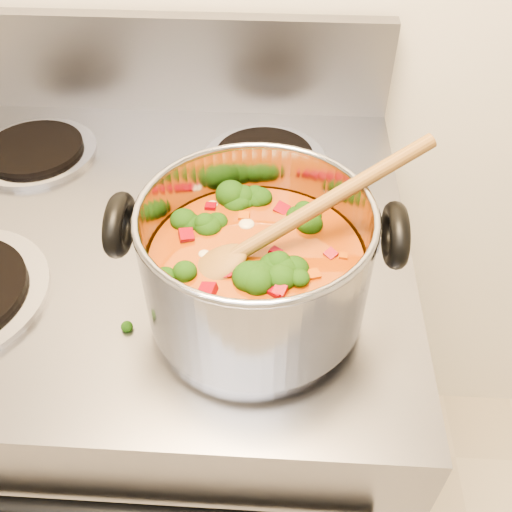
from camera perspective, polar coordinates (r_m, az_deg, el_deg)
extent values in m
cube|color=gray|center=(1.15, -9.06, -14.14)|extent=(0.76, 0.66, 0.92)
cube|color=gray|center=(1.01, -9.46, 18.49)|extent=(0.76, 0.03, 0.16)
cylinder|color=black|center=(0.71, -17.57, -23.23)|extent=(0.65, 0.02, 0.02)
cylinder|color=#A5A5AD|center=(0.67, -0.45, -5.30)|extent=(0.23, 0.23, 0.01)
cylinder|color=black|center=(0.66, -0.45, -4.85)|extent=(0.18, 0.18, 0.01)
cylinder|color=#A5A5AD|center=(0.97, -21.21, 9.62)|extent=(0.19, 0.19, 0.01)
cylinder|color=black|center=(0.97, -21.33, 10.01)|extent=(0.15, 0.15, 0.01)
cylinder|color=#A5A5AD|center=(0.89, 0.81, 9.54)|extent=(0.19, 0.19, 0.01)
cylinder|color=black|center=(0.89, 0.82, 9.97)|extent=(0.15, 0.15, 0.01)
cylinder|color=#93949B|center=(0.61, 0.00, -0.42)|extent=(0.24, 0.24, 0.13)
torus|color=#93949B|center=(0.56, 0.00, 4.32)|extent=(0.25, 0.25, 0.01)
cylinder|color=#9A460E|center=(0.63, 0.00, -2.25)|extent=(0.23, 0.23, 0.08)
torus|color=black|center=(0.60, -13.48, 3.07)|extent=(0.02, 0.08, 0.08)
torus|color=black|center=(0.59, 13.73, 2.07)|extent=(0.02, 0.08, 0.08)
ellipsoid|color=black|center=(0.60, 0.17, -0.37)|extent=(0.04, 0.04, 0.03)
ellipsoid|color=black|center=(0.56, -3.07, -3.72)|extent=(0.04, 0.04, 0.03)
ellipsoid|color=black|center=(0.64, 3.37, 3.16)|extent=(0.04, 0.04, 0.03)
ellipsoid|color=black|center=(0.65, 5.12, 4.22)|extent=(0.04, 0.04, 0.03)
ellipsoid|color=black|center=(0.60, 2.00, -0.15)|extent=(0.04, 0.04, 0.03)
ellipsoid|color=black|center=(0.54, 2.48, -6.21)|extent=(0.04, 0.04, 0.03)
ellipsoid|color=black|center=(0.58, -0.12, -1.54)|extent=(0.04, 0.04, 0.03)
ellipsoid|color=black|center=(0.57, -0.13, -3.43)|extent=(0.04, 0.04, 0.03)
ellipsoid|color=black|center=(0.62, 8.00, 1.38)|extent=(0.04, 0.04, 0.03)
ellipsoid|color=black|center=(0.64, -0.71, 3.13)|extent=(0.04, 0.04, 0.03)
ellipsoid|color=black|center=(0.62, 0.18, 1.76)|extent=(0.04, 0.04, 0.03)
ellipsoid|color=maroon|center=(0.57, -4.95, -3.25)|extent=(0.01, 0.01, 0.01)
ellipsoid|color=maroon|center=(0.68, -0.16, 6.03)|extent=(0.01, 0.01, 0.01)
ellipsoid|color=maroon|center=(0.55, -3.83, -5.34)|extent=(0.01, 0.01, 0.01)
ellipsoid|color=maroon|center=(0.59, -7.63, -1.13)|extent=(0.01, 0.01, 0.01)
ellipsoid|color=maroon|center=(0.63, -2.33, 2.23)|extent=(0.01, 0.01, 0.01)
ellipsoid|color=maroon|center=(0.65, -4.65, 3.87)|extent=(0.01, 0.01, 0.01)
ellipsoid|color=maroon|center=(0.55, -5.56, -5.73)|extent=(0.01, 0.01, 0.01)
ellipsoid|color=maroon|center=(0.62, -1.67, 1.42)|extent=(0.01, 0.01, 0.01)
ellipsoid|color=maroon|center=(0.56, 0.28, -4.48)|extent=(0.01, 0.01, 0.01)
ellipsoid|color=maroon|center=(0.60, 4.41, -0.51)|extent=(0.01, 0.01, 0.01)
ellipsoid|color=maroon|center=(0.64, 0.05, 3.81)|extent=(0.01, 0.01, 0.01)
ellipsoid|color=maroon|center=(0.61, 1.39, 1.03)|extent=(0.01, 0.01, 0.01)
ellipsoid|color=#A34309|center=(0.64, 0.86, 3.27)|extent=(0.01, 0.01, 0.01)
ellipsoid|color=#A34309|center=(0.62, -3.46, 1.84)|extent=(0.01, 0.01, 0.01)
ellipsoid|color=#A34309|center=(0.56, -3.23, -4.32)|extent=(0.01, 0.01, 0.01)
ellipsoid|color=#A34309|center=(0.60, 5.56, 0.11)|extent=(0.01, 0.01, 0.01)
ellipsoid|color=#A34309|center=(0.57, -1.01, -2.93)|extent=(0.01, 0.01, 0.01)
ellipsoid|color=#A34309|center=(0.62, 7.38, 1.56)|extent=(0.01, 0.01, 0.01)
ellipsoid|color=#A34309|center=(0.59, 4.95, -1.47)|extent=(0.01, 0.01, 0.01)
ellipsoid|color=#A34309|center=(0.56, 5.01, -4.49)|extent=(0.01, 0.01, 0.01)
ellipsoid|color=#CEBC8D|center=(0.65, 6.37, 3.98)|extent=(0.02, 0.02, 0.01)
ellipsoid|color=#CEBC8D|center=(0.64, -0.71, 3.52)|extent=(0.02, 0.02, 0.01)
ellipsoid|color=#CEBC8D|center=(0.64, -4.76, 2.95)|extent=(0.02, 0.02, 0.01)
ellipsoid|color=#CEBC8D|center=(0.58, 3.53, -2.54)|extent=(0.02, 0.02, 0.01)
ellipsoid|color=#CEBC8D|center=(0.64, -7.59, 2.78)|extent=(0.02, 0.02, 0.01)
ellipsoid|color=#CEBC8D|center=(0.57, 6.87, -3.10)|extent=(0.02, 0.02, 0.01)
ellipsoid|color=#CEBC8D|center=(0.63, 5.83, 2.77)|extent=(0.02, 0.02, 0.01)
ellipsoid|color=brown|center=(0.59, -4.04, -1.07)|extent=(0.09, 0.07, 0.04)
cylinder|color=brown|center=(0.60, 6.80, 5.25)|extent=(0.23, 0.12, 0.11)
ellipsoid|color=black|center=(0.64, 15.66, -10.60)|extent=(0.01, 0.01, 0.01)
ellipsoid|color=black|center=(0.78, -4.57, 3.24)|extent=(0.01, 0.01, 0.01)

